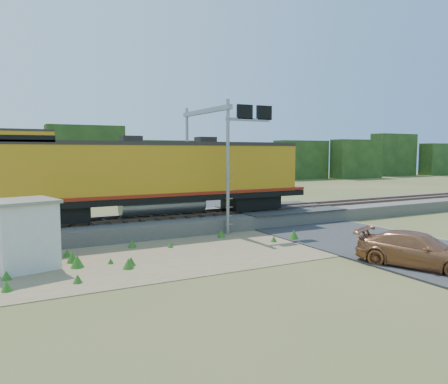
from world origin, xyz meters
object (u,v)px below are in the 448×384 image
shed (24,234)px  car (418,250)px  signal_gantry (216,135)px  locomotive (158,174)px

shed → car: bearing=-40.9°
signal_gantry → car: (3.05, -11.61, -4.82)m
signal_gantry → car: signal_gantry is taller
locomotive → signal_gantry: signal_gantry is taller
locomotive → car: (6.41, -12.29, -2.58)m
car → shed: bearing=130.7°
locomotive → shed: bearing=-144.6°
shed → signal_gantry: bearing=9.2°
signal_gantry → car: size_ratio=1.55×
shed → car: (13.78, -7.06, -0.70)m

